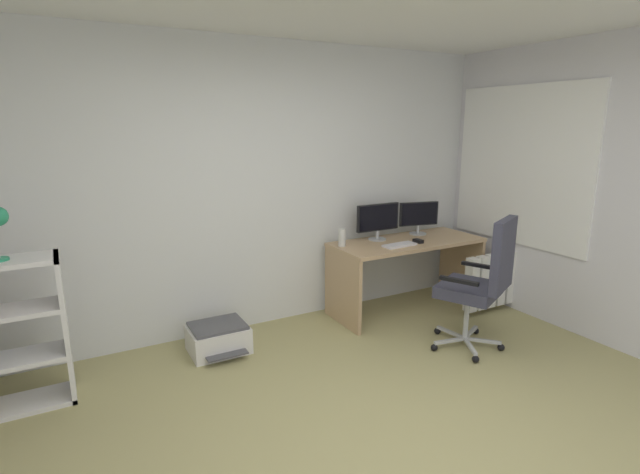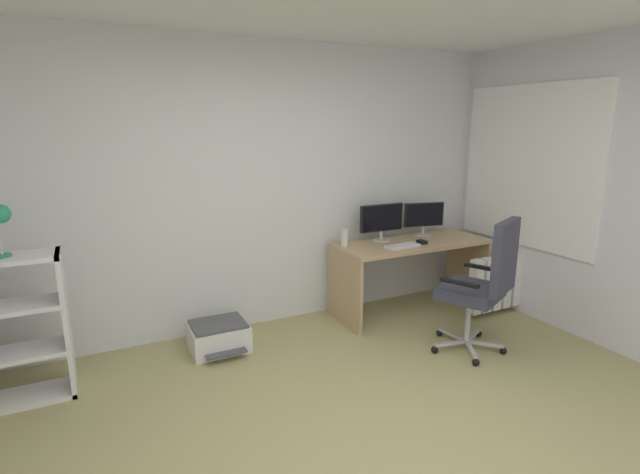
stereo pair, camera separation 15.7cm
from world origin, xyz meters
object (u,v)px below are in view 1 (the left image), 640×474
(computer_mouse, at_px, (418,241))
(desktop_speaker, at_px, (342,237))
(office_chair, at_px, (482,279))
(radiator, at_px, (504,278))
(monitor_main, at_px, (378,219))
(monitor_secondary, at_px, (419,216))
(desk, at_px, (407,259))
(printer, at_px, (218,338))
(keyboard, at_px, (400,245))

(computer_mouse, xyz_separation_m, desktop_speaker, (-0.73, 0.25, 0.07))
(computer_mouse, bearing_deg, desktop_speaker, 156.77)
(office_chair, bearing_deg, radiator, 30.48)
(monitor_main, height_order, computer_mouse, monitor_main)
(office_chair, bearing_deg, desktop_speaker, 120.34)
(monitor_main, distance_m, desktop_speaker, 0.47)
(monitor_secondary, bearing_deg, computer_mouse, -129.80)
(monitor_secondary, bearing_deg, office_chair, -104.57)
(computer_mouse, height_order, desktop_speaker, desktop_speaker)
(desk, bearing_deg, printer, 179.64)
(monitor_secondary, distance_m, radiator, 1.08)
(printer, bearing_deg, computer_mouse, -3.88)
(desk, relative_size, printer, 3.25)
(office_chair, bearing_deg, desk, 88.29)
(keyboard, bearing_deg, printer, 171.75)
(monitor_secondary, distance_m, printer, 2.41)
(keyboard, xyz_separation_m, office_chair, (0.18, -0.88, -0.12))
(desk, relative_size, computer_mouse, 15.60)
(monitor_main, distance_m, radiator, 1.46)
(printer, bearing_deg, monitor_secondary, 4.00)
(office_chair, relative_size, printer, 2.41)
(monitor_secondary, relative_size, desktop_speaker, 2.54)
(computer_mouse, bearing_deg, radiator, -25.76)
(desk, height_order, desktop_speaker, desktop_speaker)
(keyboard, xyz_separation_m, radiator, (1.12, -0.32, -0.42))
(desk, xyz_separation_m, radiator, (0.91, -0.46, -0.22))
(computer_mouse, distance_m, desktop_speaker, 0.77)
(monitor_secondary, xyz_separation_m, desktop_speaker, (-0.98, -0.05, -0.12))
(monitor_secondary, height_order, computer_mouse, monitor_secondary)
(monitor_secondary, bearing_deg, radiator, -45.10)
(keyboard, height_order, computer_mouse, computer_mouse)
(desktop_speaker, bearing_deg, printer, -175.09)
(keyboard, xyz_separation_m, desktop_speaker, (-0.49, 0.26, 0.07))
(keyboard, bearing_deg, radiator, -19.31)
(desk, distance_m, desktop_speaker, 0.76)
(monitor_main, relative_size, keyboard, 1.42)
(monitor_main, relative_size, radiator, 0.47)
(monitor_main, height_order, radiator, monitor_main)
(computer_mouse, relative_size, office_chair, 0.09)
(desktop_speaker, relative_size, office_chair, 0.15)
(desktop_speaker, bearing_deg, monitor_secondary, 2.80)
(keyboard, bearing_deg, monitor_main, 93.78)
(keyboard, height_order, printer, keyboard)
(desk, xyz_separation_m, office_chair, (-0.03, -1.02, 0.08))
(desk, distance_m, monitor_secondary, 0.51)
(desktop_speaker, bearing_deg, keyboard, -28.48)
(computer_mouse, xyz_separation_m, radiator, (0.88, -0.34, -0.42))
(computer_mouse, xyz_separation_m, printer, (-2.02, 0.14, -0.64))
(office_chair, bearing_deg, monitor_main, 100.43)
(monitor_secondary, distance_m, desktop_speaker, 0.98)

